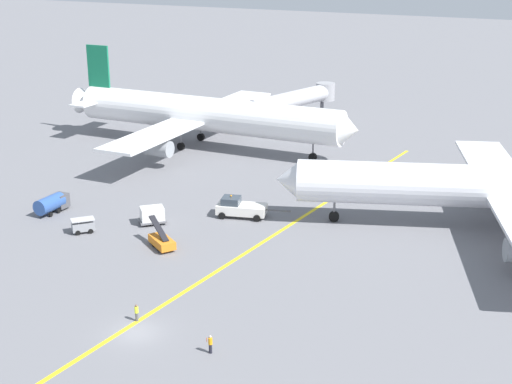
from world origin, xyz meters
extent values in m
plane|color=slate|center=(0.00, 0.00, 0.00)|extent=(600.00, 600.00, 0.00)
cube|color=yellow|center=(-0.17, 10.00, 0.00)|extent=(13.24, 119.37, 0.01)
cylinder|color=white|center=(-24.63, 57.03, 5.72)|extent=(47.15, 6.19, 5.71)
cone|color=white|center=(0.11, 57.28, 5.72)|extent=(2.85, 5.28, 5.26)
cone|color=white|center=(-49.18, 56.79, 5.72)|extent=(3.65, 4.61, 4.57)
cube|color=white|center=(-26.99, 57.01, 4.87)|extent=(6.88, 47.63, 0.44)
cube|color=white|center=(-46.68, 56.81, 6.30)|extent=(3.33, 13.03, 0.28)
cube|color=#14724C|center=(-46.38, 56.82, 12.24)|extent=(4.40, 0.40, 7.32)
cylinder|color=#999EA3|center=(-25.86, 43.70, 3.07)|extent=(4.23, 2.64, 2.60)
cylinder|color=#999EA3|center=(-26.12, 70.34, 3.07)|extent=(4.23, 2.64, 2.60)
cylinder|color=slate|center=(-28.02, 60.40, 1.90)|extent=(0.28, 0.28, 2.50)
cylinder|color=black|center=(-28.02, 60.40, 0.65)|extent=(1.31, 0.56, 1.30)
cylinder|color=slate|center=(-27.96, 53.60, 1.90)|extent=(0.28, 0.28, 2.50)
cylinder|color=black|center=(-27.96, 53.60, 0.65)|extent=(1.31, 0.56, 1.30)
cylinder|color=slate|center=(-5.80, 57.22, 1.90)|extent=(0.28, 0.28, 2.50)
cylinder|color=black|center=(-5.80, 57.22, 0.65)|extent=(1.31, 0.56, 1.30)
cylinder|color=silver|center=(23.92, 39.72, 5.25)|extent=(45.51, 20.24, 5.18)
cone|color=silver|center=(0.89, 31.64, 5.25)|extent=(4.22, 5.43, 4.77)
cube|color=silver|center=(26.11, 40.48, 4.47)|extent=(21.64, 46.63, 0.44)
cylinder|color=#999EA3|center=(20.80, 52.62, 2.67)|extent=(4.82, 3.84, 2.60)
cylinder|color=slate|center=(25.93, 44.02, 1.78)|extent=(0.28, 0.28, 2.26)
cylinder|color=black|center=(25.93, 44.02, 0.65)|extent=(1.41, 0.95, 1.30)
cylinder|color=slate|center=(6.40, 33.57, 1.78)|extent=(0.28, 0.28, 2.26)
cylinder|color=black|center=(6.40, 33.57, 0.65)|extent=(1.41, 0.95, 1.30)
cube|color=white|center=(-4.70, 30.11, 1.03)|extent=(6.68, 4.16, 1.16)
cube|color=#333D47|center=(-6.02, 29.77, 2.06)|extent=(2.70, 2.66, 0.90)
cylinder|color=#4C4C51|center=(-0.14, 31.26, 1.15)|extent=(3.15, 0.98, 0.20)
sphere|color=orange|center=(-6.02, 29.77, 2.69)|extent=(0.24, 0.24, 0.24)
cylinder|color=black|center=(-6.53, 28.24, 0.45)|extent=(0.95, 0.51, 0.90)
cylinder|color=black|center=(-7.19, 30.87, 0.45)|extent=(0.95, 0.51, 0.90)
cylinder|color=black|center=(-2.20, 29.34, 0.45)|extent=(0.95, 0.51, 0.90)
cylinder|color=black|center=(-2.87, 31.97, 0.45)|extent=(0.95, 0.51, 0.90)
cube|color=slate|center=(-13.50, 23.12, 0.43)|extent=(3.84, 3.80, 0.25)
cube|color=silver|center=(-13.50, 23.12, 1.35)|extent=(3.41, 3.38, 1.60)
cylinder|color=black|center=(-13.43, 24.14, 0.30)|extent=(0.57, 0.56, 0.60)
cylinder|color=black|center=(-12.47, 23.12, 0.30)|extent=(0.57, 0.56, 0.60)
cylinder|color=black|center=(-14.52, 23.11, 0.30)|extent=(0.57, 0.56, 0.60)
cylinder|color=black|center=(-13.56, 22.09, 0.30)|extent=(0.57, 0.56, 0.60)
cube|color=gray|center=(-19.39, 17.11, 0.80)|extent=(2.88, 2.92, 1.00)
cube|color=#B2B2B7|center=(-19.39, 17.11, 1.65)|extent=(3.02, 3.06, 0.12)
cylinder|color=black|center=(-19.40, 16.09, 0.30)|extent=(0.56, 0.57, 0.60)
cylinder|color=black|center=(-20.41, 17.05, 0.30)|extent=(0.56, 0.57, 0.60)
cylinder|color=black|center=(-18.36, 17.17, 0.30)|extent=(0.56, 0.57, 0.60)
cylinder|color=black|center=(-19.38, 18.14, 0.30)|extent=(0.56, 0.57, 0.60)
cube|color=orange|center=(-8.32, 17.21, 0.75)|extent=(4.32, 3.75, 0.90)
cube|color=black|center=(-8.98, 17.67, 2.10)|extent=(3.89, 2.97, 1.83)
cylinder|color=black|center=(-9.34, 17.06, 0.30)|extent=(0.61, 0.50, 0.60)
cylinder|color=black|center=(-8.54, 18.22, 0.30)|extent=(0.61, 0.50, 0.60)
cylinder|color=black|center=(-8.10, 16.21, 0.30)|extent=(0.61, 0.50, 0.60)
cylinder|color=black|center=(-7.31, 17.37, 0.30)|extent=(0.61, 0.50, 0.60)
cylinder|color=#2D5199|center=(-27.13, 20.28, 1.40)|extent=(2.03, 4.02, 2.00)
cube|color=#4C4C51|center=(-27.11, 22.28, 1.20)|extent=(1.78, 1.82, 1.80)
cylinder|color=black|center=(-27.83, 21.04, 0.30)|extent=(0.21, 0.60, 0.60)
cylinder|color=black|center=(-26.43, 21.03, 0.30)|extent=(0.21, 0.60, 0.60)
cylinder|color=black|center=(-27.84, 19.54, 0.30)|extent=(0.21, 0.60, 0.60)
cylinder|color=black|center=(-26.44, 19.53, 0.30)|extent=(0.21, 0.60, 0.60)
cylinder|color=black|center=(7.64, -0.14, 0.42)|extent=(0.28, 0.28, 0.85)
cylinder|color=orange|center=(7.64, -0.14, 1.14)|extent=(0.36, 0.36, 0.60)
sphere|color=beige|center=(7.64, -0.14, 1.56)|extent=(0.23, 0.23, 0.23)
cylinder|color=#F24C19|center=(7.37, -0.25, 1.26)|extent=(0.05, 0.05, 0.40)
cylinder|color=#4C4C51|center=(-1.15, 1.78, 0.42)|extent=(0.28, 0.28, 0.85)
cylinder|color=#D1E02D|center=(-1.15, 1.78, 1.15)|extent=(0.36, 0.36, 0.60)
sphere|color=brown|center=(-1.15, 1.78, 1.56)|extent=(0.23, 0.23, 0.23)
cylinder|color=#B7B7BC|center=(-19.95, 81.32, 4.06)|extent=(9.25, 22.01, 3.20)
cylinder|color=#99999E|center=(-16.86, 91.88, 4.06)|extent=(3.84, 3.84, 3.52)
cylinder|color=#595960|center=(-17.14, 90.92, 2.03)|extent=(0.70, 0.70, 4.06)
camera|label=1|loc=(34.88, -47.65, 33.10)|focal=51.70mm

